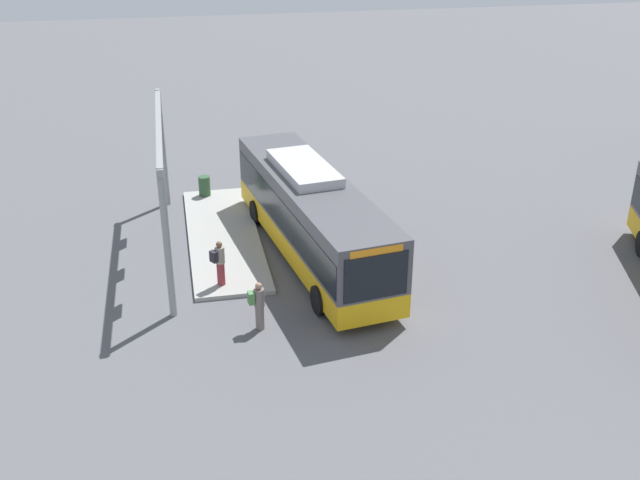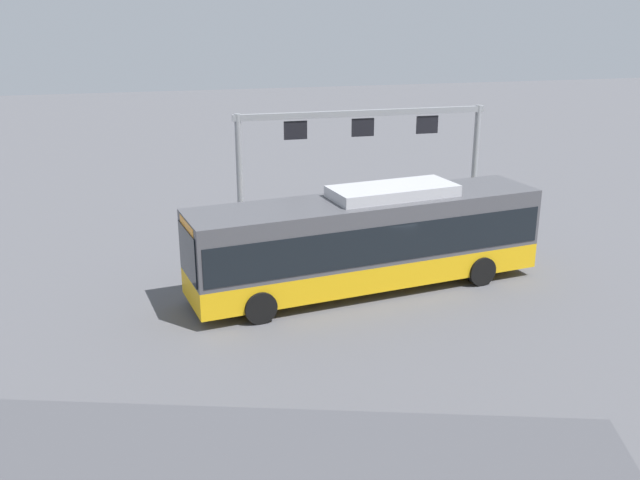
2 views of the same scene
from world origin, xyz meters
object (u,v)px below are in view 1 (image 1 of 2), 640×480
at_px(person_boarding, 258,305).
at_px(trash_bin, 204,186).
at_px(bus_main, 312,212).
at_px(person_waiting_near, 219,262).

distance_m(person_boarding, trash_bin, 11.57).
xyz_separation_m(bus_main, person_boarding, (4.84, -2.67, -0.92)).
bearing_deg(trash_bin, person_waiting_near, 0.09).
height_order(bus_main, person_waiting_near, bus_main).
xyz_separation_m(person_waiting_near, trash_bin, (-8.60, -0.01, -0.44)).
relative_size(person_boarding, trash_bin, 1.86).
height_order(person_boarding, trash_bin, person_boarding).
relative_size(person_waiting_near, trash_bin, 1.86).
height_order(person_boarding, person_waiting_near, person_waiting_near).
bearing_deg(person_waiting_near, person_boarding, -104.56).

